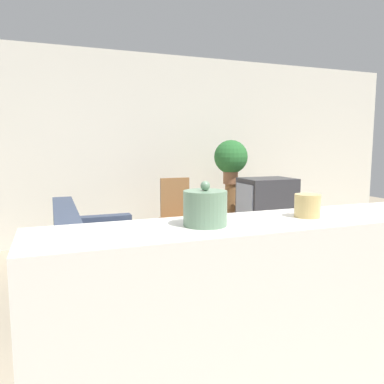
# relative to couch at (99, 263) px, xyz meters

# --- Properties ---
(ground_plane) EXTENTS (14.00, 14.00, 0.00)m
(ground_plane) POSITION_rel_couch_xyz_m (0.78, -1.51, -0.29)
(ground_plane) COLOR tan
(wall_back) EXTENTS (9.00, 0.06, 2.70)m
(wall_back) POSITION_rel_couch_xyz_m (0.78, 1.92, 1.06)
(wall_back) COLOR silver
(wall_back) RESTS_ON ground_plane
(couch) EXTENTS (0.85, 1.72, 0.82)m
(couch) POSITION_rel_couch_xyz_m (0.00, 0.00, 0.00)
(couch) COLOR #384256
(couch) RESTS_ON ground_plane
(tv_stand) EXTENTS (0.76, 0.54, 0.41)m
(tv_stand) POSITION_rel_couch_xyz_m (2.24, 0.67, -0.09)
(tv_stand) COLOR olive
(tv_stand) RESTS_ON ground_plane
(television) EXTENTS (0.67, 0.51, 0.56)m
(television) POSITION_rel_couch_xyz_m (2.24, 0.67, 0.40)
(television) COLOR #333338
(television) RESTS_ON tv_stand
(wooden_chair) EXTENTS (0.44, 0.44, 0.96)m
(wooden_chair) POSITION_rel_couch_xyz_m (1.15, 1.07, 0.23)
(wooden_chair) COLOR olive
(wooden_chair) RESTS_ON ground_plane
(plant_stand) EXTENTS (0.15, 0.15, 0.85)m
(plant_stand) POSITION_rel_couch_xyz_m (1.98, 1.20, 0.13)
(plant_stand) COLOR olive
(plant_stand) RESTS_ON ground_plane
(potted_plant) EXTENTS (0.47, 0.47, 0.61)m
(potted_plant) POSITION_rel_couch_xyz_m (1.98, 1.20, 0.92)
(potted_plant) COLOR #8E5B3D
(potted_plant) RESTS_ON plant_stand
(foreground_counter) EXTENTS (2.61, 0.44, 1.06)m
(foreground_counter) POSITION_rel_couch_xyz_m (0.78, -2.09, 0.24)
(foreground_counter) COLOR white
(foreground_counter) RESTS_ON ground_plane
(decorative_bowl) EXTENTS (0.18, 0.18, 0.19)m
(decorative_bowl) POSITION_rel_couch_xyz_m (0.20, -2.09, 0.84)
(decorative_bowl) COLOR gray
(decorative_bowl) RESTS_ON foreground_counter
(candle_jar) EXTENTS (0.12, 0.12, 0.11)m
(candle_jar) POSITION_rel_couch_xyz_m (0.72, -2.09, 0.82)
(candle_jar) COLOR tan
(candle_jar) RESTS_ON foreground_counter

